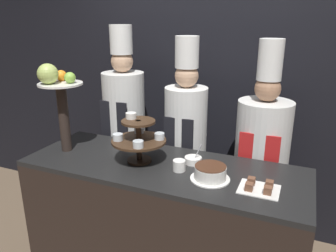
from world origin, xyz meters
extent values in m
cube|color=black|center=(0.00, 1.32, 1.40)|extent=(10.00, 0.06, 2.80)
cube|color=black|center=(0.00, 0.35, 0.46)|extent=(1.94, 0.69, 0.92)
cube|color=black|center=(0.00, 0.35, 0.93)|extent=(1.94, 0.69, 0.03)
cylinder|color=#3D2819|center=(-0.17, 0.34, 0.96)|extent=(0.17, 0.17, 0.02)
cylinder|color=#3D2819|center=(-0.17, 0.34, 1.10)|extent=(0.04, 0.04, 0.30)
cylinder|color=#3D2819|center=(-0.17, 0.34, 1.10)|extent=(0.38, 0.38, 0.02)
cylinder|color=#3D2819|center=(-0.17, 0.34, 1.24)|extent=(0.23, 0.23, 0.02)
cylinder|color=silver|center=(-0.24, 0.47, 1.13)|extent=(0.07, 0.07, 0.04)
cylinder|color=beige|center=(-0.24, 0.47, 1.13)|extent=(0.06, 0.06, 0.03)
cylinder|color=silver|center=(-0.30, 0.28, 1.13)|extent=(0.07, 0.07, 0.04)
cylinder|color=gold|center=(-0.30, 0.28, 1.13)|extent=(0.06, 0.06, 0.03)
cylinder|color=silver|center=(-0.11, 0.21, 1.13)|extent=(0.07, 0.07, 0.04)
cylinder|color=green|center=(-0.11, 0.21, 1.13)|extent=(0.06, 0.06, 0.03)
cylinder|color=silver|center=(-0.05, 0.40, 1.13)|extent=(0.07, 0.07, 0.04)
cylinder|color=red|center=(-0.05, 0.40, 1.13)|extent=(0.06, 0.06, 0.03)
cylinder|color=white|center=(-0.24, 0.36, 1.27)|extent=(0.07, 0.07, 0.04)
cylinder|color=#2D231E|center=(-0.78, 0.31, 1.20)|extent=(0.08, 0.08, 0.50)
cylinder|color=white|center=(-0.78, 0.31, 1.46)|extent=(0.31, 0.31, 0.01)
sphere|color=#84B742|center=(-0.70, 0.32, 1.51)|extent=(0.08, 0.08, 0.08)
sphere|color=orange|center=(-0.82, 0.37, 1.51)|extent=(0.08, 0.08, 0.08)
sphere|color=#ADC160|center=(-0.82, 0.24, 1.54)|extent=(0.14, 0.14, 0.14)
cylinder|color=white|center=(0.36, 0.27, 0.95)|extent=(0.25, 0.25, 0.01)
cylinder|color=white|center=(0.36, 0.27, 1.00)|extent=(0.20, 0.20, 0.08)
cylinder|color=#472819|center=(0.36, 0.27, 1.04)|extent=(0.19, 0.19, 0.01)
cylinder|color=white|center=(0.14, 0.31, 0.99)|extent=(0.08, 0.08, 0.07)
cube|color=white|center=(0.66, 0.26, 0.95)|extent=(0.23, 0.19, 0.01)
cube|color=brown|center=(0.61, 0.22, 0.98)|extent=(0.04, 0.04, 0.04)
cube|color=brown|center=(0.71, 0.22, 0.98)|extent=(0.04, 0.04, 0.04)
cube|color=brown|center=(0.61, 0.30, 0.98)|extent=(0.04, 0.04, 0.04)
cube|color=brown|center=(0.71, 0.30, 0.98)|extent=(0.04, 0.04, 0.04)
cylinder|color=white|center=(0.18, 0.46, 0.97)|extent=(0.12, 0.12, 0.04)
cylinder|color=#BCBCC1|center=(0.22, 0.46, 1.04)|extent=(0.05, 0.01, 0.11)
cube|color=black|center=(-0.64, 0.93, 0.44)|extent=(0.28, 0.15, 0.88)
cylinder|color=silver|center=(-0.64, 0.93, 1.17)|extent=(0.37, 0.37, 0.58)
cube|color=black|center=(-0.64, 0.76, 1.05)|extent=(0.26, 0.01, 0.37)
sphere|color=tan|center=(-0.64, 0.93, 1.55)|extent=(0.19, 0.19, 0.19)
cylinder|color=white|center=(-0.64, 0.93, 1.74)|extent=(0.19, 0.19, 0.24)
cube|color=black|center=(-0.05, 0.93, 0.41)|extent=(0.26, 0.15, 0.82)
cylinder|color=white|center=(-0.05, 0.93, 1.09)|extent=(0.35, 0.35, 0.56)
cube|color=black|center=(-0.05, 0.76, 0.98)|extent=(0.25, 0.01, 0.36)
sphere|color=tan|center=(-0.05, 0.93, 1.47)|extent=(0.19, 0.19, 0.19)
cylinder|color=white|center=(-0.05, 0.93, 1.65)|extent=(0.19, 0.19, 0.25)
cube|color=#28282D|center=(0.58, 0.93, 0.40)|extent=(0.31, 0.17, 0.81)
cylinder|color=silver|center=(0.58, 0.93, 1.06)|extent=(0.41, 0.41, 0.52)
cube|color=red|center=(0.58, 0.74, 0.96)|extent=(0.29, 0.01, 0.33)
sphere|color=#A37556|center=(0.58, 0.93, 1.42)|extent=(0.19, 0.19, 0.19)
cylinder|color=white|center=(0.58, 0.93, 1.62)|extent=(0.18, 0.18, 0.29)
camera|label=1|loc=(0.84, -1.51, 1.90)|focal=35.00mm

